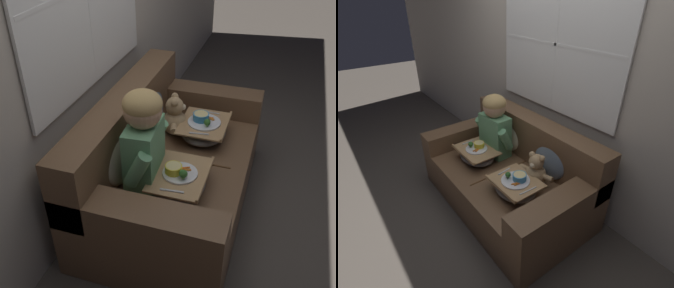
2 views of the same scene
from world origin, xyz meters
The scene contains 9 objects.
ground_plane centered at (0.00, 0.00, 0.00)m, with size 14.00×14.00×0.00m, color #4C443D.
wall_back_with_window centered at (0.00, 0.62, 1.31)m, with size 8.00×0.08×2.60m.
couch centered at (0.00, 0.07, 0.31)m, with size 1.73×1.00×0.85m.
throw_pillow_behind_child centered at (-0.32, 0.30, 0.60)m, with size 0.42×0.20×0.43m.
throw_pillow_behind_teddy centered at (0.32, 0.30, 0.60)m, with size 0.40×0.19×0.42m.
child_figure centered at (-0.32, 0.12, 0.77)m, with size 0.48×0.24×0.67m.
teddy_bear centered at (0.32, 0.11, 0.54)m, with size 0.35×0.25×0.32m.
lap_tray_child centered at (-0.32, -0.12, 0.48)m, with size 0.45×0.34×0.21m.
lap_tray_teddy centered at (0.32, -0.12, 0.48)m, with size 0.42×0.35×0.20m.
Camera 2 is at (1.70, -1.24, 1.94)m, focal length 28.00 mm.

